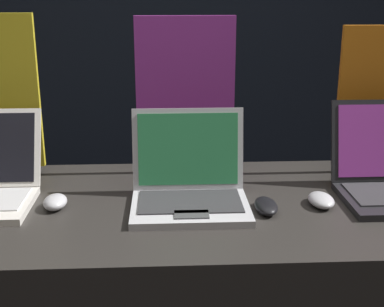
# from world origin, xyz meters

# --- Properties ---
(wall_back) EXTENTS (8.00, 0.05, 2.80)m
(wall_back) POSITION_xyz_m (0.00, 2.06, 1.40)
(wall_back) COLOR black
(wall_back) RESTS_ON ground_plane
(mouse_front) EXTENTS (0.07, 0.09, 0.04)m
(mouse_front) POSITION_xyz_m (-0.40, 0.35, 0.93)
(mouse_front) COLOR #B2B2B7
(mouse_front) RESTS_ON display_counter
(laptop_middle) EXTENTS (0.33, 0.29, 0.26)m
(laptop_middle) POSITION_xyz_m (-0.02, 0.36, 0.97)
(laptop_middle) COLOR #B7B7BC
(laptop_middle) RESTS_ON display_counter
(mouse_middle) EXTENTS (0.06, 0.12, 0.03)m
(mouse_middle) POSITION_xyz_m (0.19, 0.29, 0.93)
(mouse_middle) COLOR black
(mouse_middle) RESTS_ON display_counter
(promo_stand_middle) EXTENTS (0.32, 0.07, 0.52)m
(promo_stand_middle) POSITION_xyz_m (-0.02, 0.64, 1.16)
(promo_stand_middle) COLOR black
(promo_stand_middle) RESTS_ON display_counter
(mouse_back) EXTENTS (0.07, 0.11, 0.03)m
(mouse_back) POSITION_xyz_m (0.36, 0.33, 0.93)
(mouse_back) COLOR #B2B2B7
(mouse_back) RESTS_ON display_counter
(promo_stand_back) EXTENTS (0.30, 0.07, 0.49)m
(promo_stand_back) POSITION_xyz_m (0.63, 0.61, 1.15)
(promo_stand_back) COLOR black
(promo_stand_back) RESTS_ON display_counter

